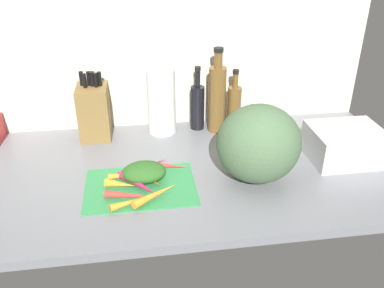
{
  "coord_description": "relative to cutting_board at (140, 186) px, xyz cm",
  "views": [
    {
      "loc": [
        -11.19,
        -123.62,
        76.63
      ],
      "look_at": [
        5.76,
        -6.75,
        12.69
      ],
      "focal_mm": 38.42,
      "sensor_mm": 36.0,
      "label": 1
    }
  ],
  "objects": [
    {
      "name": "wall_back",
      "position": [
        11.91,
        49.26,
        29.6
      ],
      "size": [
        170.0,
        3.0,
        60.0
      ],
      "primitive_type": "cube",
      "color": "beige",
      "rests_on": "ground_plane"
    },
    {
      "name": "dish_rack",
      "position": [
        74.38,
        8.45,
        5.49
      ],
      "size": [
        25.31,
        20.76,
        11.78
      ],
      "primitive_type": "cube",
      "color": "silver",
      "rests_on": "ground_plane"
    },
    {
      "name": "knife_block",
      "position": [
        -16.25,
        39.78,
        10.48
      ],
      "size": [
        11.78,
        14.68,
        26.61
      ],
      "color": "brown",
      "rests_on": "ground_plane"
    },
    {
      "name": "bottle_0",
      "position": [
        25.33,
        41.16,
        9.59
      ],
      "size": [
        5.65,
        5.65,
        26.7
      ],
      "color": "black",
      "rests_on": "ground_plane"
    },
    {
      "name": "winter_squash",
      "position": [
        39.05,
        0.34,
        12.71
      ],
      "size": [
        27.73,
        25.95,
        26.22
      ],
      "primitive_type": "ellipsoid",
      "color": "#4C6B47",
      "rests_on": "ground_plane"
    },
    {
      "name": "carrot_6",
      "position": [
        9.16,
        9.19,
        1.63
      ],
      "size": [
        16.02,
        6.68,
        2.47
      ],
      "primitive_type": "cone",
      "rotation": [
        0.0,
        1.57,
        -0.27
      ],
      "color": "red",
      "rests_on": "cutting_board"
    },
    {
      "name": "carrot_5",
      "position": [
        -2.77,
        3.63,
        1.42
      ],
      "size": [
        10.09,
        7.03,
        2.04
      ],
      "primitive_type": "cone",
      "rotation": [
        0.0,
        1.57,
        -0.53
      ],
      "color": "#B2264C",
      "rests_on": "cutting_board"
    },
    {
      "name": "bottle_1",
      "position": [
        32.79,
        37.91,
        14.28
      ],
      "size": [
        6.88,
        6.88,
        34.82
      ],
      "color": "brown",
      "rests_on": "ground_plane"
    },
    {
      "name": "carrot_1",
      "position": [
        2.44,
        2.27,
        1.52
      ],
      "size": [
        10.21,
        11.67,
        2.25
      ],
      "primitive_type": "cone",
      "rotation": [
        0.0,
        1.57,
        -0.88
      ],
      "color": "orange",
      "rests_on": "cutting_board"
    },
    {
      "name": "carrot_7",
      "position": [
        -3.02,
        5.2,
        1.41
      ],
      "size": [
        14.88,
        2.31,
        2.03
      ],
      "primitive_type": "cone",
      "rotation": [
        0.0,
        1.57,
        0.02
      ],
      "color": "orange",
      "rests_on": "cutting_board"
    },
    {
      "name": "paper_towel_roll",
      "position": [
        10.51,
        40.26,
        13.03
      ],
      "size": [
        11.35,
        11.35,
        26.86
      ],
      "primitive_type": "cylinder",
      "color": "white",
      "rests_on": "ground_plane"
    },
    {
      "name": "carrot_2",
      "position": [
        -3.56,
        -10.44,
        1.56
      ],
      "size": [
        12.24,
        6.4,
        2.31
      ],
      "primitive_type": "cone",
      "rotation": [
        0.0,
        1.57,
        0.35
      ],
      "color": "orange",
      "rests_on": "cutting_board"
    },
    {
      "name": "ground_plane",
      "position": [
        11.91,
        10.76,
        -1.9
      ],
      "size": [
        170.0,
        80.0,
        3.0
      ],
      "primitive_type": "cube",
      "color": "slate"
    },
    {
      "name": "carrot_9",
      "position": [
        -0.09,
        -2.13,
        2.02
      ],
      "size": [
        13.46,
        15.75,
        3.24
      ],
      "primitive_type": "cone",
      "rotation": [
        0.0,
        1.57,
        -0.9
      ],
      "color": "#B2264C",
      "rests_on": "cutting_board"
    },
    {
      "name": "carrot_greens_pile",
      "position": [
        1.54,
        3.12,
        3.47
      ],
      "size": [
        14.49,
        11.15,
        6.13
      ],
      "primitive_type": "ellipsoid",
      "color": "#2D6023",
      "rests_on": "cutting_board"
    },
    {
      "name": "carrot_10",
      "position": [
        2.08,
        10.13,
        1.49
      ],
      "size": [
        16.74,
        9.12,
        2.19
      ],
      "primitive_type": "cone",
      "rotation": [
        0.0,
        1.57,
        0.42
      ],
      "color": "#B2264C",
      "rests_on": "cutting_board"
    },
    {
      "name": "carrot_3",
      "position": [
        4.53,
        -7.74,
        1.82
      ],
      "size": [
        15.44,
        11.58,
        2.84
      ],
      "primitive_type": "cone",
      "rotation": [
        0.0,
        1.57,
        0.59
      ],
      "color": "orange",
      "rests_on": "cutting_board"
    },
    {
      "name": "carrot_8",
      "position": [
        -6.35,
        -0.64,
        1.89
      ],
      "size": [
        10.43,
        6.2,
        2.97
      ],
      "primitive_type": "cone",
      "rotation": [
        0.0,
        1.57,
        -0.35
      ],
      "color": "orange",
      "rests_on": "cutting_board"
    },
    {
      "name": "carrot_4",
      "position": [
        -2.45,
        -7.19,
        1.61
      ],
      "size": [
        17.92,
        7.03,
        2.42
      ],
      "primitive_type": "cone",
      "rotation": [
        0.0,
        1.57,
        -0.26
      ],
      "color": "red",
      "rests_on": "cutting_board"
    },
    {
      "name": "bottle_2",
      "position": [
        40.28,
        39.0,
        9.44
      ],
      "size": [
        5.63,
        5.63,
        25.47
      ],
      "color": "brown",
      "rests_on": "ground_plane"
    },
    {
      "name": "cutting_board",
      "position": [
        0.0,
        0.0,
        0.0
      ],
      "size": [
        36.0,
        25.63,
        0.8
      ],
      "primitive_type": "cube",
      "color": "#338C4C",
      "rests_on": "ground_plane"
    },
    {
      "name": "carrot_0",
      "position": [
        3.19,
        6.18,
        1.43
      ],
      "size": [
        11.69,
        3.45,
        2.06
      ],
      "primitive_type": "cone",
      "rotation": [
        0.0,
        1.57,
        -0.12
      ],
      "color": "orange",
      "rests_on": "cutting_board"
    }
  ]
}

